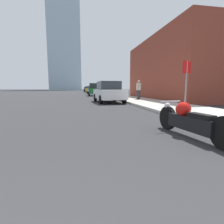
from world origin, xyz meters
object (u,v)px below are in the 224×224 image
at_px(parked_car_silver, 91,90).
at_px(parked_car_yellow, 89,89).
at_px(parked_car_black, 87,89).
at_px(stop_sign, 186,76).
at_px(parked_car_white, 109,92).
at_px(motorcycle, 189,120).
at_px(parked_car_green, 94,90).
at_px(pedestrian, 139,90).

bearing_deg(parked_car_silver, parked_car_yellow, 88.72).
height_order(parked_car_black, stop_sign, stop_sign).
height_order(parked_car_white, parked_car_black, parked_car_black).
bearing_deg(parked_car_white, parked_car_yellow, 85.90).
bearing_deg(motorcycle, parked_car_green, 83.81).
height_order(parked_car_yellow, parked_car_black, parked_car_yellow).
distance_m(parked_car_yellow, pedestrian, 34.09).
height_order(parked_car_green, parked_car_yellow, parked_car_green).
bearing_deg(stop_sign, parked_car_black, 93.32).
distance_m(parked_car_green, parked_car_yellow, 22.13).
xyz_separation_m(motorcycle, parked_car_green, (-0.35, 23.32, 0.52)).
bearing_deg(motorcycle, parked_car_black, 83.29).
xyz_separation_m(parked_car_white, parked_car_green, (-0.11, 12.95, 0.09)).
height_order(parked_car_green, pedestrian, parked_car_green).
relative_size(parked_car_silver, stop_sign, 1.76).
xyz_separation_m(motorcycle, parked_car_white, (-0.24, 10.37, 0.43)).
bearing_deg(stop_sign, pedestrian, 91.06).
distance_m(motorcycle, pedestrian, 11.79).
bearing_deg(motorcycle, parked_car_yellow, 83.20).
height_order(parked_car_green, stop_sign, stop_sign).
bearing_deg(parked_car_black, parked_car_yellow, -94.16).
relative_size(motorcycle, parked_car_silver, 0.58).
bearing_deg(stop_sign, parked_car_silver, 95.80).
relative_size(stop_sign, pedestrian, 1.37).
distance_m(motorcycle, parked_car_silver, 33.68).
distance_m(parked_car_green, parked_car_black, 35.27).
bearing_deg(pedestrian, parked_car_yellow, 94.81).
height_order(parked_car_green, parked_car_black, parked_car_green).
distance_m(motorcycle, stop_sign, 5.48).
bearing_deg(parked_car_black, parked_car_silver, -94.40).
height_order(motorcycle, parked_car_white, parked_car_white).
distance_m(motorcycle, parked_car_white, 10.38).
height_order(parked_car_white, parked_car_yellow, parked_car_yellow).
bearing_deg(parked_car_white, pedestrian, 16.76).
bearing_deg(parked_car_yellow, parked_car_black, 92.33).
distance_m(parked_car_white, parked_car_green, 12.95).
height_order(stop_sign, pedestrian, stop_sign).
relative_size(parked_car_green, stop_sign, 1.80).
bearing_deg(parked_car_silver, parked_car_black, 88.99).
relative_size(parked_car_green, parked_car_black, 0.98).
distance_m(parked_car_white, stop_sign, 6.65).
height_order(parked_car_silver, parked_car_black, parked_car_black).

